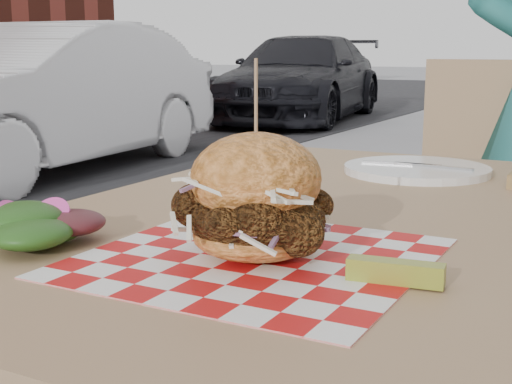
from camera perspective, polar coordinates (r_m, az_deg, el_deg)
car_white at (r=6.02m, az=-16.82°, el=7.24°), size 1.58×3.73×1.20m
car_dark at (r=10.17m, az=3.63°, el=9.11°), size 2.20×4.25×1.18m
patio_table at (r=1.05m, az=7.06°, el=-5.74°), size 0.80×1.20×0.75m
patio_chair at (r=2.07m, az=18.20°, el=-1.09°), size 0.48×0.49×0.95m
paper_liner at (r=0.79m, az=0.00°, el=-5.25°), size 0.36×0.36×0.00m
sandwich at (r=0.78m, az=0.00°, el=-0.94°), size 0.19×0.19×0.22m
pickle_spear at (r=0.72m, az=11.09°, el=-6.28°), size 0.10×0.03×0.02m
side_salad at (r=0.89m, az=-17.54°, el=-3.05°), size 0.14×0.14×0.05m
place_setting at (r=1.37m, az=12.74°, el=1.77°), size 0.27×0.27×0.02m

